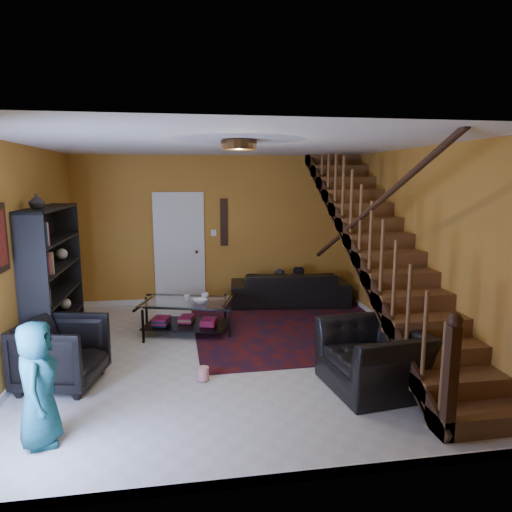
{
  "coord_description": "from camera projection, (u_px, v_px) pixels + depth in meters",
  "views": [
    {
      "loc": [
        -0.64,
        -5.91,
        2.38
      ],
      "look_at": [
        0.39,
        0.4,
        1.29
      ],
      "focal_mm": 32.0,
      "sensor_mm": 36.0,
      "label": 1
    }
  ],
  "objects": [
    {
      "name": "floor",
      "position": [
        233.0,
        354.0,
        6.25
      ],
      "size": [
        5.5,
        5.5,
        0.0
      ],
      "primitive_type": "plane",
      "color": "beige",
      "rests_on": "ground"
    },
    {
      "name": "room",
      "position": [
        141.0,
        325.0,
        7.33
      ],
      "size": [
        5.5,
        5.5,
        5.5
      ],
      "color": "#B17D27",
      "rests_on": "ground"
    },
    {
      "name": "staircase",
      "position": [
        383.0,
        249.0,
        6.35
      ],
      "size": [
        0.95,
        5.02,
        3.18
      ],
      "color": "brown",
      "rests_on": "floor"
    },
    {
      "name": "bookshelf",
      "position": [
        54.0,
        282.0,
        6.29
      ],
      "size": [
        0.35,
        1.8,
        2.0
      ],
      "color": "black",
      "rests_on": "floor"
    },
    {
      "name": "door",
      "position": [
        180.0,
        251.0,
        8.62
      ],
      "size": [
        0.82,
        0.05,
        2.05
      ],
      "primitive_type": "cube",
      "color": "silver",
      "rests_on": "floor"
    },
    {
      "name": "wall_hanging",
      "position": [
        224.0,
        222.0,
        8.67
      ],
      "size": [
        0.14,
        0.03,
        0.9
      ],
      "primitive_type": "cube",
      "color": "black",
      "rests_on": "room"
    },
    {
      "name": "ceiling_fixture",
      "position": [
        239.0,
        145.0,
        5.01
      ],
      "size": [
        0.4,
        0.4,
        0.1
      ],
      "primitive_type": "cylinder",
      "color": "#3F2814",
      "rests_on": "room"
    },
    {
      "name": "rug",
      "position": [
        289.0,
        323.0,
        7.55
      ],
      "size": [
        3.18,
        3.62,
        0.02
      ],
      "primitive_type": "cube",
      "rotation": [
        0.0,
        0.0,
        0.02
      ],
      "color": "#470E0C",
      "rests_on": "floor"
    },
    {
      "name": "sofa",
      "position": [
        289.0,
        288.0,
        8.65
      ],
      "size": [
        2.29,
        1.11,
        0.64
      ],
      "primitive_type": "imported",
      "rotation": [
        0.0,
        0.0,
        3.03
      ],
      "color": "black",
      "rests_on": "floor"
    },
    {
      "name": "armchair_left",
      "position": [
        62.0,
        353.0,
        5.25
      ],
      "size": [
        1.03,
        1.02,
        0.79
      ],
      "primitive_type": "imported",
      "rotation": [
        0.0,
        0.0,
        1.34
      ],
      "color": "black",
      "rests_on": "floor"
    },
    {
      "name": "armchair_right",
      "position": [
        373.0,
        357.0,
        5.2
      ],
      "size": [
        1.11,
        1.24,
        0.73
      ],
      "primitive_type": "imported",
      "rotation": [
        0.0,
        0.0,
        -1.44
      ],
      "color": "black",
      "rests_on": "floor"
    },
    {
      "name": "person_adult_a",
      "position": [
        279.0,
        298.0,
        8.7
      ],
      "size": [
        0.43,
        0.29,
        1.14
      ],
      "primitive_type": "imported",
      "rotation": [
        0.0,
        0.0,
        3.1
      ],
      "color": "black",
      "rests_on": "sofa"
    },
    {
      "name": "person_adult_b",
      "position": [
        297.0,
        296.0,
        8.76
      ],
      "size": [
        0.57,
        0.45,
        1.17
      ],
      "primitive_type": "imported",
      "rotation": [
        0.0,
        0.0,
        3.13
      ],
      "color": "black",
      "rests_on": "sofa"
    },
    {
      "name": "person_child",
      "position": [
        38.0,
        384.0,
        4.06
      ],
      "size": [
        0.43,
        0.6,
        1.15
      ],
      "primitive_type": "imported",
      "rotation": [
        0.0,
        0.0,
        1.69
      ],
      "color": "#1B5A69",
      "rests_on": "armchair_left"
    },
    {
      "name": "coffee_table",
      "position": [
        187.0,
        314.0,
        7.07
      ],
      "size": [
        1.49,
        1.12,
        0.51
      ],
      "rotation": [
        0.0,
        0.0,
        -0.28
      ],
      "color": "black",
      "rests_on": "floor"
    },
    {
      "name": "cup_a",
      "position": [
        205.0,
        296.0,
        7.16
      ],
      "size": [
        0.12,
        0.12,
        0.09
      ],
      "primitive_type": "imported",
      "rotation": [
        0.0,
        0.0,
        0.02
      ],
      "color": "#999999",
      "rests_on": "coffee_table"
    },
    {
      "name": "cup_b",
      "position": [
        187.0,
        298.0,
        7.06
      ],
      "size": [
        0.1,
        0.1,
        0.09
      ],
      "primitive_type": "imported",
      "rotation": [
        0.0,
        0.0,
        -0.1
      ],
      "color": "#999999",
      "rests_on": "coffee_table"
    },
    {
      "name": "bowl",
      "position": [
        200.0,
        301.0,
        6.94
      ],
      "size": [
        0.25,
        0.25,
        0.05
      ],
      "primitive_type": "imported",
      "rotation": [
        0.0,
        0.0,
        0.17
      ],
      "color": "#999999",
      "rests_on": "coffee_table"
    },
    {
      "name": "vase",
      "position": [
        37.0,
        202.0,
        5.61
      ],
      "size": [
        0.18,
        0.18,
        0.19
      ],
      "primitive_type": "imported",
      "color": "#999999",
      "rests_on": "bookshelf"
    },
    {
      "name": "popcorn_bucket",
      "position": [
        203.0,
        373.0,
        5.4
      ],
      "size": [
        0.14,
        0.14,
        0.15
      ],
      "primitive_type": "cylinder",
      "rotation": [
        0.0,
        0.0,
        0.05
      ],
      "color": "red",
      "rests_on": "rug"
    }
  ]
}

